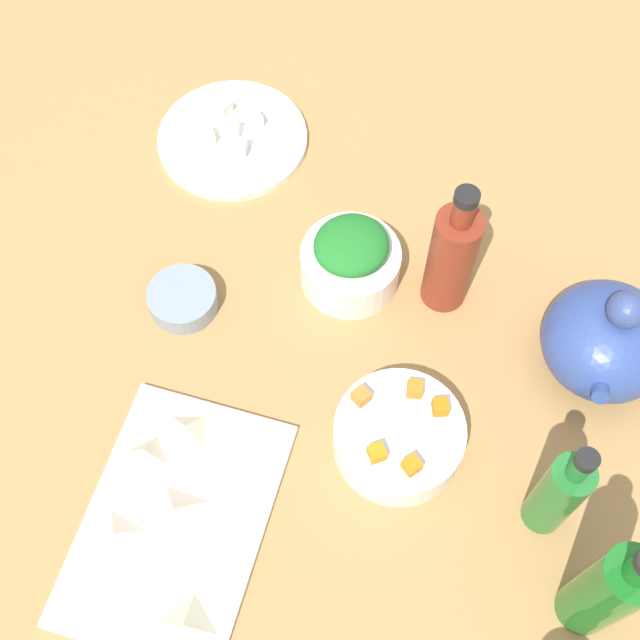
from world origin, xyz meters
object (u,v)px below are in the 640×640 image
Objects in this scene: bowl_greens at (350,266)px; plate_tofu at (233,139)px; bowl_carrots at (398,437)px; bottle_1 at (559,493)px; cutting_board at (175,522)px; bottle_0 at (452,257)px; bottle_2 at (608,591)px; bowl_small_side at (183,299)px; teapot at (607,340)px.

plate_tofu is at bearing -126.22° from bowl_greens.
bowl_carrots is 0.79× the size of bottle_1.
plate_tofu is at bearing -165.75° from cutting_board.
bottle_1 is at bearing 80.84° from bowl_carrots.
cutting_board is 1.93× the size of bowl_carrots.
bottle_0 reaches higher than bowl_carrots.
bottle_0 is 0.95× the size of bottle_2.
plate_tofu is 78.83cm from bottle_2.
bottle_2 is at bearing 63.91° from bowl_carrots.
bowl_small_side is 35.09cm from bottle_0.
bottle_0 reaches higher than plate_tofu.
bowl_small_side is 61.09cm from bottle_2.
bottle_0 is at bearing 66.45° from plate_tofu.
plate_tofu is 28.29cm from bowl_small_side.
plate_tofu is at bearing -113.55° from bottle_0.
bowl_carrots reaches higher than plate_tofu.
bottle_1 is at bearing 35.75° from bottle_0.
bottle_2 is (21.97, 56.41, 8.16)cm from bowl_small_side.
bowl_small_side reaches higher than plate_tofu.
bottle_0 is 42.16cm from bottle_2.
bottle_0 is (-1.46, 12.53, 6.01)cm from bowl_greens.
bowl_greens is 1.45× the size of bowl_small_side.
plate_tofu is 39.99cm from bottle_0.
bowl_greens is at bearing 166.28° from cutting_board.
bowl_carrots is 19.32cm from bottle_1.
bottle_2 reaches higher than bottle_0.
plate_tofu is 1.68× the size of bowl_greens.
bowl_small_side is 0.52× the size of teapot.
bowl_greens is 49.93cm from bottle_2.
bowl_greens is at bearing -127.81° from bottle_1.
bottle_1 is (23.85, 30.75, 5.16)cm from bowl_greens.
bowl_greens reaches higher than bowl_small_side.
plate_tofu is 0.95× the size of bottle_2.
bottle_2 is (49.98, 60.26, 9.17)cm from plate_tofu.
cutting_board is at bearing -50.00° from teapot.
bowl_greens is (17.09, 23.32, 2.36)cm from plate_tofu.
bowl_greens is 24.33cm from bowl_carrots.
cutting_board is 1.72× the size of teapot.
bottle_0 reaches higher than bottle_1.
bottle_0 is at bearing -144.25° from bottle_1.
teapot is at bearing 85.74° from bowl_greens.
teapot is 21.61cm from bottle_1.
teapot reaches higher than cutting_board.
cutting_board is 56.95cm from plate_tofu.
bowl_carrots is 0.71× the size of bottle_0.
bottle_2 is (9.04, 6.19, 1.66)cm from bottle_1.
bottle_1 is at bearing 52.87° from plate_tofu.
bottle_0 is at bearing 96.64° from bowl_greens.
cutting_board is 2.28× the size of bowl_greens.
bottle_1 is at bearing -6.47° from teapot.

